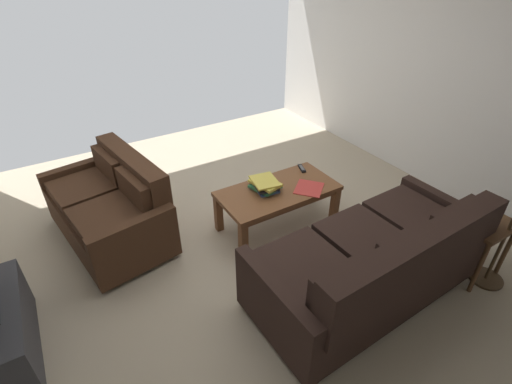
% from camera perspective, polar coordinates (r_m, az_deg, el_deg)
% --- Properties ---
extents(ground_plane, '(4.92, 5.54, 0.01)m').
position_cam_1_polar(ground_plane, '(3.78, -1.37, -6.82)').
color(ground_plane, '#B7A88E').
extents(wall_left, '(0.12, 5.54, 2.62)m').
position_cam_1_polar(wall_left, '(4.77, 26.05, 16.47)').
color(wall_left, white).
rests_on(wall_left, ground).
extents(sofa_main, '(1.97, 0.96, 0.86)m').
position_cam_1_polar(sofa_main, '(3.11, 17.80, -10.21)').
color(sofa_main, black).
rests_on(sofa_main, ground).
extents(loveseat_near, '(0.99, 1.48, 0.83)m').
position_cam_1_polar(loveseat_near, '(3.83, -21.11, -2.05)').
color(loveseat_near, black).
rests_on(loveseat_near, ground).
extents(coffee_table, '(1.18, 0.59, 0.45)m').
position_cam_1_polar(coffee_table, '(3.70, 3.39, -0.44)').
color(coffee_table, brown).
rests_on(coffee_table, ground).
extents(end_table, '(0.45, 0.45, 0.56)m').
position_cam_1_polar(end_table, '(3.65, 30.83, -4.87)').
color(end_table, brown).
rests_on(end_table, ground).
extents(coffee_mug, '(0.10, 0.08, 0.10)m').
position_cam_1_polar(coffee_mug, '(3.54, 30.58, -2.88)').
color(coffee_mug, white).
rests_on(coffee_mug, end_table).
extents(book_stack, '(0.29, 0.33, 0.11)m').
position_cam_1_polar(book_stack, '(3.62, 1.40, 1.13)').
color(book_stack, '#385693').
rests_on(book_stack, coffee_table).
extents(tv_remote, '(0.09, 0.17, 0.02)m').
position_cam_1_polar(tv_remote, '(4.02, 7.03, 3.61)').
color(tv_remote, black).
rests_on(tv_remote, coffee_table).
extents(loose_magazine, '(0.38, 0.38, 0.01)m').
position_cam_1_polar(loose_magazine, '(3.70, 8.11, 0.58)').
color(loose_magazine, '#C63833').
rests_on(loose_magazine, coffee_table).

